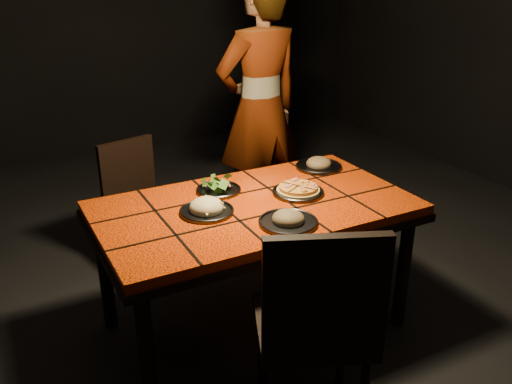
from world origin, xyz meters
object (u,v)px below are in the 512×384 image
plate_pasta (207,208)px  chair_near (317,321)px  chair_far_left (137,197)px  diner (260,110)px  chair_far_right (265,169)px  plate_pizza (298,191)px  dining_table (255,217)px

plate_pasta → chair_near: bearing=-81.4°
chair_far_left → diner: size_ratio=0.45×
chair_far_right → plate_pizza: bearing=-97.0°
diner → plate_pizza: diner is taller
dining_table → chair_far_right: bearing=58.6°
chair_far_left → chair_far_right: bearing=-12.9°
chair_near → chair_far_left: bearing=-60.1°
chair_far_right → plate_pasta: chair_far_right is taller
chair_near → chair_far_right: (0.75, 1.79, -0.08)m
dining_table → chair_far_left: 1.05m
dining_table → plate_pizza: size_ratio=5.16×
plate_pasta → chair_far_right: bearing=48.6°
chair_near → chair_far_right: size_ratio=1.16×
dining_table → chair_far_left: bearing=110.0°
dining_table → chair_far_right: size_ratio=1.84×
dining_table → plate_pasta: (-0.26, 0.01, 0.10)m
chair_far_left → chair_far_right: chair_far_right is taller
chair_far_left → plate_pizza: (0.62, -0.97, 0.28)m
chair_far_right → dining_table: bearing=-109.4°
dining_table → plate_pizza: plate_pizza is taller
plate_pizza → chair_far_right: bearing=70.9°
dining_table → chair_far_left: chair_far_left is taller
dining_table → chair_far_left: (-0.35, 0.97, -0.18)m
dining_table → diner: size_ratio=0.86×
chair_far_left → plate_pasta: size_ratio=3.15×
chair_near → plate_pizza: (0.40, 0.80, 0.18)m
chair_near → dining_table: bearing=-77.0°
chair_far_left → chair_near: bearing=-97.5°
dining_table → plate_pasta: 0.28m
chair_far_left → dining_table: bearing=-84.3°
chair_near → chair_far_left: (-0.21, 1.77, -0.10)m
dining_table → plate_pizza: bearing=0.7°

